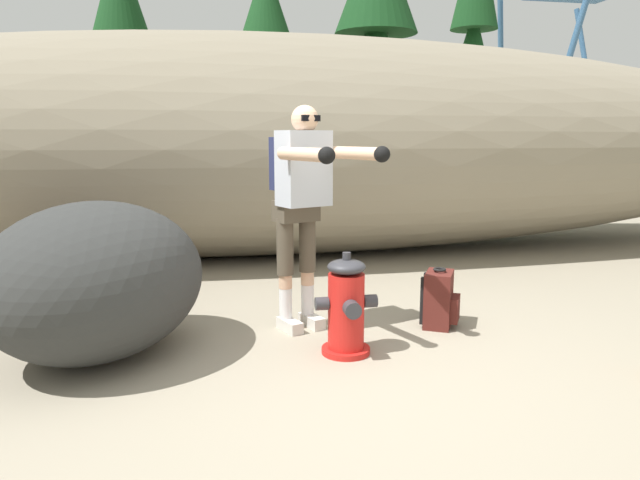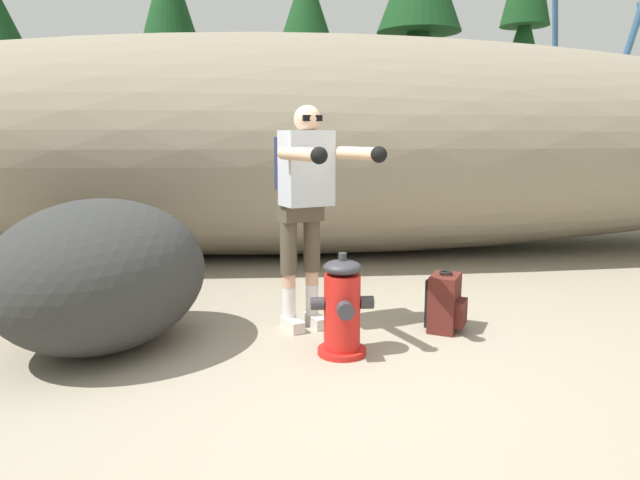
# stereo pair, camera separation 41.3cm
# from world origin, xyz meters

# --- Properties ---
(ground_plane) EXTENTS (56.00, 56.00, 0.04)m
(ground_plane) POSITION_xyz_m (0.00, 0.00, -0.02)
(ground_plane) COLOR gray
(dirt_embankment) EXTENTS (15.68, 3.20, 2.72)m
(dirt_embankment) POSITION_xyz_m (0.00, 3.96, 1.36)
(dirt_embankment) COLOR gray
(dirt_embankment) RESTS_ON ground_plane
(fire_hydrant) EXTENTS (0.43, 0.38, 0.71)m
(fire_hydrant) POSITION_xyz_m (0.10, 0.34, 0.33)
(fire_hydrant) COLOR red
(fire_hydrant) RESTS_ON ground_plane
(utility_worker) EXTENTS (0.73, 1.04, 1.71)m
(utility_worker) POSITION_xyz_m (-0.11, 0.87, 1.09)
(utility_worker) COLOR beige
(utility_worker) RESTS_ON ground_plane
(spare_backpack) EXTENTS (0.36, 0.36, 0.47)m
(spare_backpack) POSITION_xyz_m (0.96, 0.77, 0.22)
(spare_backpack) COLOR #511E19
(spare_backpack) RESTS_ON ground_plane
(boulder_large) EXTENTS (1.32, 1.15, 0.66)m
(boulder_large) POSITION_xyz_m (-2.49, 1.83, 0.33)
(boulder_large) COLOR #352924
(boulder_large) RESTS_ON ground_plane
(boulder_mid) EXTENTS (1.96, 2.04, 1.06)m
(boulder_mid) POSITION_xyz_m (-1.56, 0.61, 0.53)
(boulder_mid) COLOR #2E2F2E
(boulder_mid) RESTS_ON ground_plane
(boulder_small) EXTENTS (0.78, 0.68, 0.41)m
(boulder_small) POSITION_xyz_m (-1.70, 1.83, 0.21)
(boulder_small) COLOR #2D232A
(boulder_small) RESTS_ON ground_plane
(pine_tree_left) EXTENTS (2.24, 2.24, 5.98)m
(pine_tree_left) POSITION_xyz_m (-2.70, 11.31, 3.12)
(pine_tree_left) COLOR #47331E
(pine_tree_left) RESTS_ON ground_plane
(pine_tree_center) EXTENTS (1.92, 1.92, 4.81)m
(pine_tree_center) POSITION_xyz_m (0.38, 8.32, 2.65)
(pine_tree_center) COLOR #47331E
(pine_tree_center) RESTS_ON ground_plane
(pine_tree_right) EXTENTS (2.74, 2.74, 5.99)m
(pine_tree_right) POSITION_xyz_m (2.82, 9.11, 3.25)
(pine_tree_right) COLOR #47331E
(pine_tree_right) RESTS_ON ground_plane
(pine_tree_far_right) EXTENTS (1.88, 1.88, 7.07)m
(pine_tree_far_right) POSITION_xyz_m (6.08, 11.26, 3.73)
(pine_tree_far_right) COLOR #47331E
(pine_tree_far_right) RESTS_ON ground_plane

